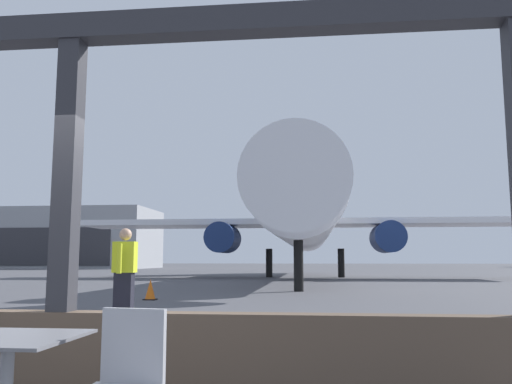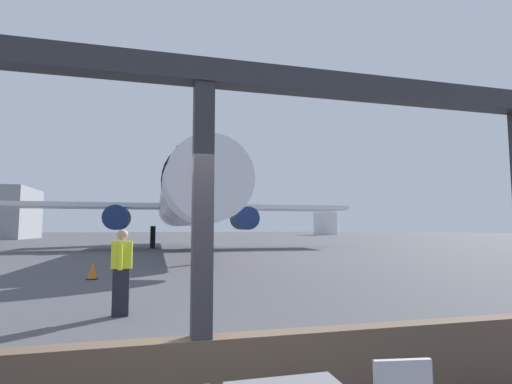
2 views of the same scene
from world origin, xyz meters
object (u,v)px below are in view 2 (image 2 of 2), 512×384
object	(u,v)px
airplane	(184,202)
traffic_cone	(92,271)
ground_crew_worker	(121,271)
fuel_storage_tank	(326,224)

from	to	relation	value
airplane	traffic_cone	world-z (taller)	airplane
ground_crew_worker	fuel_storage_tank	size ratio (longest dim) A/B	0.29
ground_crew_worker	traffic_cone	distance (m)	6.34
traffic_cone	fuel_storage_tank	distance (m)	85.31
traffic_cone	fuel_storage_tank	bearing A→B (deg)	60.12
ground_crew_worker	airplane	bearing A→B (deg)	83.06
ground_crew_worker	fuel_storage_tank	xyz separation A→B (m)	(41.04, 80.08, 1.81)
ground_crew_worker	fuel_storage_tank	bearing A→B (deg)	62.86
traffic_cone	airplane	bearing A→B (deg)	75.93
traffic_cone	fuel_storage_tank	size ratio (longest dim) A/B	0.10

